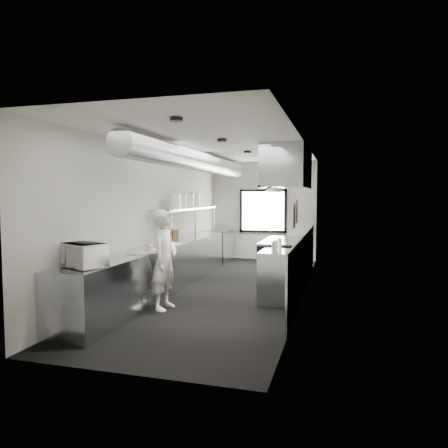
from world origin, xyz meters
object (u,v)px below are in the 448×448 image
Objects in this scene: plate_stack_a at (174,201)px; squeeze_bottle_e at (279,244)px; cutting_board at (168,244)px; knife_block at (174,235)px; microwave at (84,255)px; exhaust_hood at (288,169)px; far_work_table at (217,246)px; line_cook at (164,260)px; deli_tub_b at (102,255)px; range at (284,263)px; squeeze_bottle_c at (276,246)px; plate_stack_c at (189,200)px; squeeze_bottle_a at (273,248)px; bottle_station at (280,277)px; small_plate at (150,249)px; deli_tub_a at (95,257)px; pass_shelf at (187,209)px; plate_stack_b at (182,201)px; squeeze_bottle_d at (280,244)px; plate_stack_d at (195,199)px; squeeze_bottle_b at (274,247)px; prep_counter at (162,268)px.

plate_stack_a is 1.87× the size of squeeze_bottle_e.
cutting_board is 2.70× the size of knife_block.
exhaust_hood is at bearing 83.00° from microwave.
far_work_table is 3.57m from cutting_board.
deli_tub_b is (-0.73, -0.66, 0.14)m from line_cook.
range is 1.53m from squeeze_bottle_c.
knife_block is (-2.36, -0.30, -1.38)m from exhaust_hood.
plate_stack_a is (-0.60, 1.90, 0.91)m from line_cook.
plate_stack_a is (0.13, 2.56, 0.77)m from deli_tub_b.
plate_stack_c is at bearing 95.01° from cutting_board.
microwave is 2.90× the size of squeeze_bottle_a.
line_cook is (-1.75, -0.90, 0.36)m from bottle_station.
squeeze_bottle_a is (2.16, 0.12, 0.08)m from small_plate.
squeeze_bottle_e is at bearing 41.15° from deli_tub_a.
pass_shelf is 3.32m from deli_tub_b.
plate_stack_c reaches higher than squeeze_bottle_a.
microwave is at bearing -89.30° from plate_stack_b.
small_plate is at bearing -176.86° from squeeze_bottle_a.
plate_stack_a is 2.59m from squeeze_bottle_d.
squeeze_bottle_d is at bearing -42.66° from plate_stack_d.
squeeze_bottle_b is (2.28, -2.01, -0.75)m from plate_stack_c.
small_plate is (0.12, -2.13, -0.63)m from pass_shelf.
far_work_table is at bearing 90.98° from small_plate.
plate_stack_d is 2.05× the size of squeeze_bottle_c.
pass_shelf is 0.66m from plate_stack_d.
squeeze_bottle_c is (2.15, -0.40, 0.08)m from cutting_board.
plate_stack_c is (-2.35, 1.85, 1.28)m from bottle_station.
plate_stack_c reaches higher than deli_tub_a.
exhaust_hood is 12.34× the size of squeeze_bottle_c.
pass_shelf reaches higher than cutting_board.
range is 1.78× the size of bottle_station.
prep_counter is 44.95× the size of deli_tub_a.
deli_tub_b is at bearing -147.76° from squeeze_bottle_c.
knife_block reaches higher than bottle_station.
prep_counter is 1.69m from plate_stack_b.
plate_stack_d is (0.04, 1.22, 0.74)m from knife_block.
plate_stack_b is at bearing -177.94° from exhaust_hood.
exhaust_hood is at bearing 50.62° from deli_tub_b.
prep_counter is 16.40× the size of plate_stack_d.
squeeze_bottle_b is (-0.00, 0.15, -0.00)m from squeeze_bottle_a.
deli_tub_b is 0.75× the size of squeeze_bottle_a.
squeeze_bottle_e is (2.23, 0.13, 0.53)m from prep_counter.
line_cook is at bearing -77.20° from pass_shelf.
plate_stack_a reaches higher than prep_counter.
squeeze_bottle_d is at bearing -9.17° from knife_block.
far_work_table is at bearing 121.27° from squeeze_bottle_d.
microwave is at bearing -88.63° from plate_stack_a.
far_work_table is 6.24m from microwave.
cutting_board is at bearing 166.30° from squeeze_bottle_b.
squeeze_bottle_c is (2.21, 2.27, -0.07)m from microwave.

